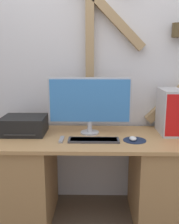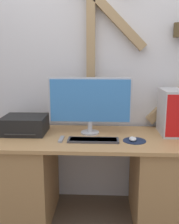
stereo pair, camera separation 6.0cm
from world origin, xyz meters
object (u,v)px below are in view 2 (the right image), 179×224
Objects in this scene: computer_tower at (171,112)px; remote_control at (61,139)px; monitor at (90,102)px; printer at (25,125)px; mouse at (133,139)px; keyboard at (93,140)px.

remote_control is at bearing -166.63° from computer_tower.
printer is (-0.59, -0.02, -0.21)m from monitor.
computer_tower is at bearing 1.57° from monitor.
mouse is at bearing -29.24° from monitor.
printer is at bearing -178.36° from monitor.
keyboard is at bearing -80.60° from monitor.
mouse is at bearing 0.36° from remote_control.
mouse is at bearing -148.14° from computer_tower.
monitor is 0.63m from printer.
monitor is 4.85× the size of remote_control.
keyboard is 0.27m from remote_control.
printer is 2.53× the size of remote_control.
printer reaches higher than remote_control.
printer is 0.41m from remote_control.
computer_tower reaches higher than keyboard.
remote_control is (-0.23, -0.21, -0.28)m from monitor.
computer_tower reaches higher than remote_control.
remote_control is (-0.60, -0.00, -0.01)m from mouse.
remote_control is (0.36, -0.19, -0.07)m from printer.
computer_tower is at bearing 13.37° from remote_control.
computer_tower is at bearing 31.86° from mouse.
mouse reaches higher than remote_control.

